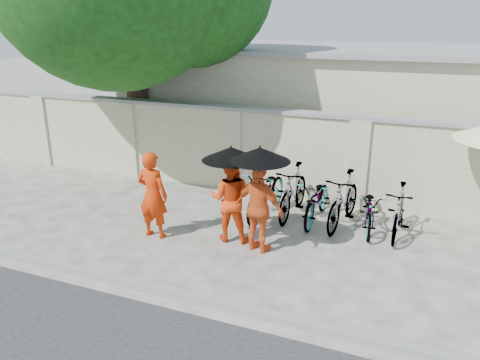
% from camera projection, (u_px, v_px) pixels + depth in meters
% --- Properties ---
extents(ground, '(80.00, 80.00, 0.00)m').
position_uv_depth(ground, '(219.00, 249.00, 8.69)').
color(ground, '#BAB6AB').
extents(kerb, '(40.00, 0.16, 0.12)m').
position_uv_depth(kerb, '(173.00, 294.00, 7.18)').
color(kerb, gray).
rests_on(kerb, ground).
extents(compound_wall, '(20.00, 0.30, 2.00)m').
position_uv_depth(compound_wall, '(315.00, 159.00, 10.82)').
color(compound_wall, beige).
rests_on(compound_wall, ground).
extents(building_behind, '(14.00, 6.00, 3.20)m').
position_uv_depth(building_behind, '(380.00, 108.00, 13.60)').
color(building_behind, beige).
rests_on(building_behind, ground).
extents(monk_left, '(0.64, 0.42, 1.72)m').
position_uv_depth(monk_left, '(153.00, 195.00, 8.97)').
color(monk_left, red).
rests_on(monk_left, ground).
extents(monk_center, '(0.91, 0.77, 1.68)m').
position_uv_depth(monk_center, '(231.00, 199.00, 8.84)').
color(monk_center, '#E1400F').
rests_on(monk_center, ground).
extents(parasol_center, '(1.07, 1.07, 0.92)m').
position_uv_depth(parasol_center, '(231.00, 154.00, 8.46)').
color(parasol_center, black).
rests_on(parasol_center, ground).
extents(monk_right, '(1.05, 0.64, 1.67)m').
position_uv_depth(monk_right, '(259.00, 209.00, 8.38)').
color(monk_right, '#E35A21').
rests_on(monk_right, ground).
extents(parasol_right, '(1.07, 1.07, 1.05)m').
position_uv_depth(parasol_right, '(260.00, 154.00, 7.97)').
color(parasol_right, black).
rests_on(parasol_right, ground).
extents(bike_0, '(0.79, 2.01, 1.04)m').
position_uv_depth(bike_0, '(267.00, 192.00, 10.08)').
color(bike_0, gray).
rests_on(bike_0, ground).
extents(bike_1, '(0.57, 1.89, 1.13)m').
position_uv_depth(bike_1, '(293.00, 191.00, 10.01)').
color(bike_1, gray).
rests_on(bike_1, ground).
extents(bike_2, '(0.66, 1.80, 0.94)m').
position_uv_depth(bike_2, '(317.00, 200.00, 9.79)').
color(bike_2, gray).
rests_on(bike_2, ground).
extents(bike_3, '(0.78, 1.94, 1.13)m').
position_uv_depth(bike_3, '(343.00, 200.00, 9.53)').
color(bike_3, gray).
rests_on(bike_3, ground).
extents(bike_4, '(0.78, 1.70, 0.86)m').
position_uv_depth(bike_4, '(370.00, 210.00, 9.38)').
color(bike_4, gray).
rests_on(bike_4, ground).
extents(bike_5, '(0.54, 1.71, 1.02)m').
position_uv_depth(bike_5, '(399.00, 211.00, 9.11)').
color(bike_5, gray).
rests_on(bike_5, ground).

